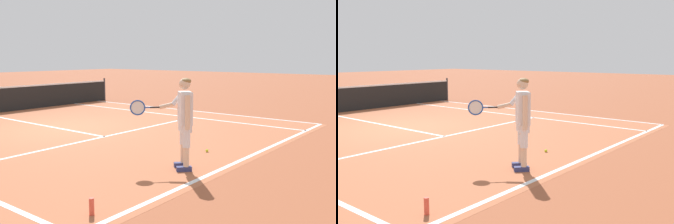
{
  "view_description": "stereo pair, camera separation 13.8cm",
  "coord_description": "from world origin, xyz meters",
  "views": [
    {
      "loc": [
        -6.8,
        -9.45,
        2.1
      ],
      "look_at": [
        -1.08,
        -4.99,
        1.05
      ],
      "focal_mm": 41.09,
      "sensor_mm": 36.0,
      "label": 1
    },
    {
      "loc": [
        -6.71,
        -9.56,
        2.1
      ],
      "look_at": [
        -1.08,
        -4.99,
        1.05
      ],
      "focal_mm": 41.09,
      "sensor_mm": 36.0,
      "label": 2
    }
  ],
  "objects": [
    {
      "name": "ground_plane",
      "position": [
        0.0,
        0.0,
        0.0
      ],
      "size": [
        80.0,
        80.0,
        0.0
      ],
      "primitive_type": "plane",
      "color": "#9E5133"
    },
    {
      "name": "court_inner_surface",
      "position": [
        0.0,
        -0.78,
        0.0
      ],
      "size": [
        10.98,
        10.73,
        0.0
      ],
      "primitive_type": "cube",
      "color": "#B2603D",
      "rests_on": "ground"
    },
    {
      "name": "line_baseline",
      "position": [
        0.0,
        -5.95,
        0.0
      ],
      "size": [
        10.98,
        0.1,
        0.01
      ],
      "primitive_type": "cube",
      "color": "white",
      "rests_on": "ground"
    },
    {
      "name": "line_service",
      "position": [
        0.0,
        -2.01,
        0.0
      ],
      "size": [
        8.23,
        0.1,
        0.01
      ],
      "primitive_type": "cube",
      "color": "white",
      "rests_on": "ground"
    },
    {
      "name": "line_centre_service",
      "position": [
        0.0,
        1.19,
        0.0
      ],
      "size": [
        0.1,
        6.4,
        0.01
      ],
      "primitive_type": "cube",
      "color": "white",
      "rests_on": "ground"
    },
    {
      "name": "line_singles_right",
      "position": [
        4.12,
        -0.78,
        0.0
      ],
      "size": [
        0.1,
        10.33,
        0.01
      ],
      "primitive_type": "cube",
      "color": "white",
      "rests_on": "ground"
    },
    {
      "name": "line_doubles_right",
      "position": [
        5.49,
        -0.78,
        0.0
      ],
      "size": [
        0.1,
        10.33,
        0.01
      ],
      "primitive_type": "cube",
      "color": "white",
      "rests_on": "ground"
    },
    {
      "name": "tennis_player",
      "position": [
        -1.1,
        -5.37,
        0.99
      ],
      "size": [
        0.75,
        1.15,
        1.71
      ],
      "color": "navy",
      "rests_on": "ground"
    },
    {
      "name": "tennis_ball_near_feet",
      "position": [
        0.28,
        -5.03,
        0.03
      ],
      "size": [
        0.07,
        0.07,
        0.07
      ],
      "primitive_type": "sphere",
      "color": "#CCE02D",
      "rests_on": "ground"
    },
    {
      "name": "water_bottle",
      "position": [
        -3.58,
        -5.65,
        0.12
      ],
      "size": [
        0.07,
        0.07,
        0.24
      ],
      "primitive_type": "cylinder",
      "color": "#E04C38",
      "rests_on": "ground"
    }
  ]
}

